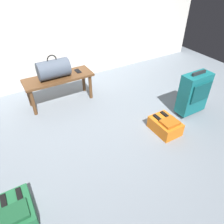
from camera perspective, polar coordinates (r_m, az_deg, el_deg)
The scene contains 7 objects.
ground_plane at distance 2.77m, azimuth -3.34°, elevation -5.07°, with size 6.60×6.60×0.00m, color slate.
bench at distance 3.23m, azimuth -14.18°, elevation 8.19°, with size 1.00×0.36×0.43m.
duffel_bag_slate at distance 3.13m, azimuth -15.56°, elevation 11.16°, with size 0.44×0.26×0.34m.
cell_phone at distance 3.30m, azimuth -9.23°, elevation 10.90°, with size 0.07×0.14×0.01m.
suitcase_upright_teal at distance 3.09m, azimuth 21.26°, elevation 4.79°, with size 0.41×0.22×0.65m.
backpack_green at distance 2.13m, azimuth -24.46°, elevation -23.55°, with size 0.28×0.38×0.21m.
backpack_orange at distance 2.78m, azimuth 14.21°, elevation -3.53°, with size 0.28×0.38×0.21m.
Camera 1 is at (-0.90, -1.87, 1.83)m, focal length 33.80 mm.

